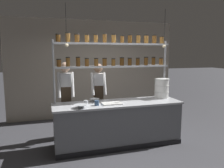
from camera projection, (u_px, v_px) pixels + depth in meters
name	position (u px, v px, depth m)	size (l,w,h in m)	color
ground_plane	(118.00, 144.00, 4.72)	(40.00, 40.00, 0.00)	#3D3D42
back_wall	(94.00, 69.00, 6.71)	(5.10, 0.12, 2.92)	#9E9384
prep_counter	(118.00, 124.00, 4.65)	(2.70, 0.76, 0.92)	slate
spice_shelf_unit	(113.00, 56.00, 4.76)	(2.59, 0.28, 2.36)	#B7BABF
chef_left	(66.00, 95.00, 4.89)	(0.37, 0.31, 1.75)	black
chef_center	(98.00, 93.00, 5.31)	(0.38, 0.31, 1.70)	black
container_stack	(162.00, 88.00, 5.05)	(0.34, 0.34, 0.45)	white
cutting_board	(112.00, 103.00, 4.45)	(0.40, 0.26, 0.02)	silver
prep_bowl_near_left	(81.00, 106.00, 4.12)	(0.26, 0.26, 0.07)	#B2B7BC
prep_bowl_center_front	(94.00, 100.00, 4.68)	(0.22, 0.22, 0.06)	#B2B7BC
serving_cup_front	(86.00, 103.00, 4.36)	(0.08, 0.08, 0.09)	#B2B7BC
serving_cup_by_board	(97.00, 103.00, 4.32)	(0.09, 0.09, 0.10)	#334C70
pendant_light_row	(119.00, 43.00, 4.42)	(2.15, 0.07, 0.81)	black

